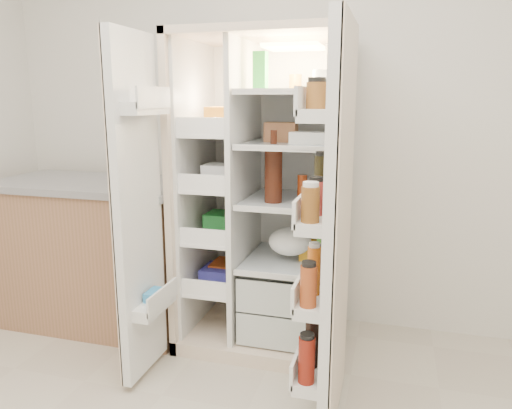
# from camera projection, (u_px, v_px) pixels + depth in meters

# --- Properties ---
(wall_back) EXTENTS (4.00, 0.02, 2.70)m
(wall_back) POSITION_uv_depth(u_px,v_px,m) (298.00, 114.00, 3.05)
(wall_back) COLOR silver
(wall_back) RESTS_ON floor
(refrigerator) EXTENTS (0.92, 0.70, 1.80)m
(refrigerator) POSITION_uv_depth(u_px,v_px,m) (269.00, 219.00, 2.88)
(refrigerator) COLOR beige
(refrigerator) RESTS_ON floor
(freezer_door) EXTENTS (0.15, 0.40, 1.72)m
(freezer_door) POSITION_uv_depth(u_px,v_px,m) (139.00, 212.00, 2.42)
(freezer_door) COLOR silver
(freezer_door) RESTS_ON floor
(fridge_door) EXTENTS (0.17, 0.58, 1.72)m
(fridge_door) POSITION_uv_depth(u_px,v_px,m) (333.00, 235.00, 2.07)
(fridge_door) COLOR silver
(fridge_door) RESTS_ON floor
(kitchen_counter) EXTENTS (1.29, 0.69, 0.94)m
(kitchen_counter) POSITION_uv_depth(u_px,v_px,m) (98.00, 251.00, 3.16)
(kitchen_counter) COLOR #96674B
(kitchen_counter) RESTS_ON floor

